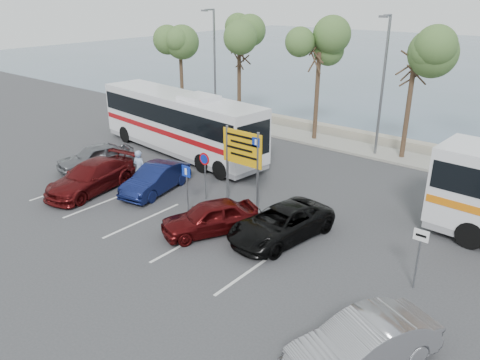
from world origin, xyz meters
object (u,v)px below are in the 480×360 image
Objects in this scene: direction_sign at (242,154)px; street_lamp_right at (383,80)px; street_lamp_left at (214,60)px; car_silver_b at (363,344)px; car_maroon at (91,177)px; pedestrian_far at (455,213)px; car_silver_a at (96,157)px; pedestrian_near at (140,169)px; coach_bus_left at (180,125)px; car_red at (210,217)px; car_blue at (156,179)px; suv_black at (281,223)px.

street_lamp_right is at bearing 79.06° from direction_sign.
car_silver_b is at bearing -39.37° from street_lamp_left.
car_maroon is 3.07× the size of pedestrian_far.
street_lamp_left is 4.90× the size of pedestrian_far.
car_silver_a is 3.90m from pedestrian_near.
street_lamp_right is 0.63× the size of coach_bus_left.
direction_sign is 7.84m from car_maroon.
pedestrian_far is (7.77, 6.44, 0.13)m from car_red.
direction_sign reaches higher than car_blue.
suv_black is (1.37, -12.02, -3.94)m from street_lamp_right.
street_lamp_left reaches higher than car_red.
car_red reaches higher than car_blue.
car_maroon is 2.42m from pedestrian_near.
car_blue reaches higher than suv_black.
car_maroon reaches higher than car_silver_b.
car_silver_a is (-9.13, -1.70, -1.71)m from direction_sign.
pedestrian_near is at bearing 42.24° from car_maroon.
street_lamp_right is 12.72m from suv_black.
direction_sign is 8.22m from coach_bus_left.
direction_sign reaches higher than car_silver_a.
car_silver_a is at bearing -81.12° from street_lamp_left.
car_blue is at bearing 95.22° from pedestrian_far.
car_blue is at bearing 172.84° from pedestrian_near.
car_maroon is at bearing -160.18° from suv_black.
pedestrian_near is at bearing -172.55° from car_silver_b.
street_lamp_left is 21.16m from pedestrian_far.
car_silver_b is (16.50, -9.39, -1.08)m from coach_bus_left.
coach_bus_left is (3.50, -7.02, -2.81)m from street_lamp_left.
suv_black is 2.43× the size of pedestrian_near.
coach_bus_left is at bearing -63.50° from street_lamp_left.
suv_black is (14.37, -12.02, -3.94)m from street_lamp_left.
coach_bus_left is at bearing 156.24° from direction_sign.
car_silver_b is (15.72, -2.44, -0.02)m from car_maroon.
street_lamp_right is at bearing 105.35° from suv_black.
car_silver_b reaches higher than suv_black.
street_lamp_left is 26.16m from car_silver_b.
coach_bus_left reaches higher than car_blue.
direction_sign is 0.72× the size of car_maroon.
car_blue is 1.14m from pedestrian_near.
car_red is (9.95, -1.44, -0.03)m from car_silver_a.
car_maroon is 1.06× the size of suv_black.
direction_sign is 3.68m from car_red.
pedestrian_near is at bearing 14.01° from car_silver_a.
pedestrian_near is (2.26, -5.07, -0.82)m from coach_bus_left.
coach_bus_left is 7.08m from car_maroon.
coach_bus_left is at bearing 86.82° from car_maroon.
coach_bus_left is (-9.50, -7.02, -2.81)m from street_lamp_right.
car_silver_b is (13.13, -4.39, 0.03)m from car_blue.
car_red is 8.69m from car_silver_b.
car_silver_a is at bearing -160.47° from car_red.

